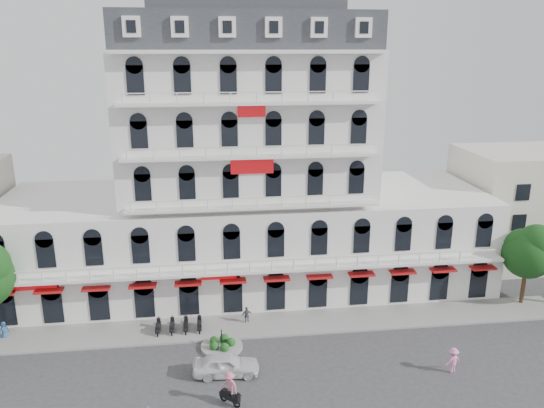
% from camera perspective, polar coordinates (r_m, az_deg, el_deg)
% --- Properties ---
extents(ground, '(120.00, 120.00, 0.00)m').
position_cam_1_polar(ground, '(37.55, -0.22, -19.72)').
color(ground, '#38383A').
rests_on(ground, ground).
extents(sidewalk, '(53.00, 4.00, 0.16)m').
position_cam_1_polar(sidewalk, '(45.04, -1.64, -12.90)').
color(sidewalk, gray).
rests_on(sidewalk, ground).
extents(main_building, '(45.00, 15.00, 25.80)m').
position_cam_1_polar(main_building, '(49.72, -2.74, 2.26)').
color(main_building, silver).
rests_on(main_building, ground).
extents(flank_building_east, '(14.00, 10.00, 12.00)m').
position_cam_1_polar(flank_building_east, '(62.45, 25.75, -0.19)').
color(flank_building_east, beige).
rests_on(flank_building_east, ground).
extents(traffic_island, '(3.20, 3.20, 1.60)m').
position_cam_1_polar(traffic_island, '(42.22, -5.43, -14.87)').
color(traffic_island, gray).
rests_on(traffic_island, ground).
extents(parked_scooter_row, '(4.40, 1.80, 1.10)m').
position_cam_1_polar(parked_scooter_row, '(44.84, -9.95, -13.43)').
color(parked_scooter_row, black).
rests_on(parked_scooter_row, ground).
extents(tree_east_inner, '(4.40, 4.37, 7.57)m').
position_cam_1_polar(tree_east_inner, '(51.56, 25.94, -4.45)').
color(tree_east_inner, '#382314').
rests_on(tree_east_inner, ground).
extents(parked_car, '(4.75, 2.13, 1.59)m').
position_cam_1_polar(parked_car, '(39.00, -4.97, -16.84)').
color(parked_car, white).
rests_on(parked_car, ground).
extents(rider_center, '(1.38, 1.35, 2.37)m').
position_cam_1_polar(rider_center, '(36.04, -4.59, -19.04)').
color(rider_center, black).
rests_on(rider_center, ground).
extents(pedestrian_left, '(0.87, 0.81, 1.50)m').
position_cam_1_polar(pedestrian_left, '(47.88, -26.87, -12.03)').
color(pedestrian_left, '#29507D').
rests_on(pedestrian_left, ground).
extents(pedestrian_mid, '(0.95, 0.52, 1.54)m').
position_cam_1_polar(pedestrian_mid, '(45.08, -2.72, -11.88)').
color(pedestrian_mid, '#4E5055').
rests_on(pedestrian_mid, ground).
extents(pedestrian_right, '(1.38, 1.04, 1.90)m').
position_cam_1_polar(pedestrian_right, '(41.08, 18.89, -15.62)').
color(pedestrian_right, pink).
rests_on(pedestrian_right, ground).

